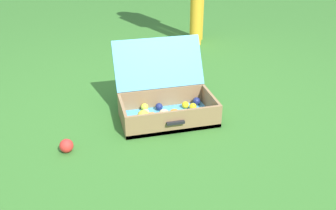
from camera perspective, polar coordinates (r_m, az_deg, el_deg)
The scene contains 3 objects.
ground_plane at distance 2.33m, azimuth -2.29°, elevation -2.57°, with size 16.00×16.00×0.00m, color #336B28.
open_suitcase at distance 2.34m, azimuth -0.49°, elevation 0.47°, with size 0.60×0.54×0.45m.
stray_ball_on_grass at distance 2.10m, azimuth -15.63°, elevation -6.17°, with size 0.08×0.08×0.08m, color red.
Camera 1 is at (-0.41, -1.98, 1.16)m, focal length 38.89 mm.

